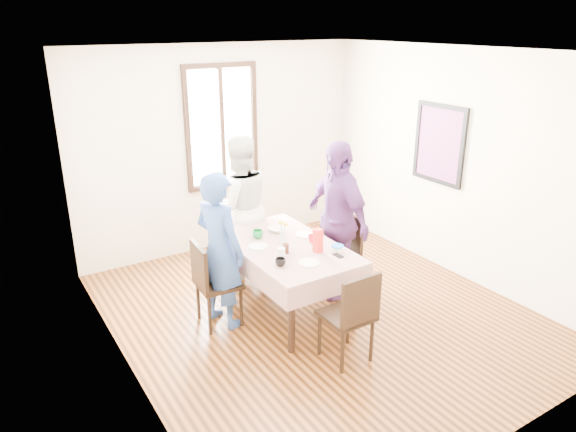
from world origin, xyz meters
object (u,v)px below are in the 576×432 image
Objects in this scene: chair_right at (337,255)px; person_far at (240,208)px; chair_near at (346,315)px; person_right at (336,219)px; chair_left at (218,283)px; person_left at (218,250)px; dining_table at (285,278)px; chair_far at (240,239)px.

person_far is at bearing 40.07° from chair_right.
person_right is (0.70, 1.09, 0.43)m from chair_near.
person_left is at bearing 94.16° from chair_left.
person_right reaches higher than chair_near.
dining_table is 1.66× the size of chair_left.
dining_table is at bearing 97.51° from chair_right.
chair_near is 1.42m from person_left.
chair_left is 1.00× the size of chair_far.
person_right is at bearing 132.60° from chair_far.
person_left is 0.91× the size of person_right.
chair_left is 1.00× the size of chair_near.
chair_left is 1.38m from chair_near.
person_far reaches higher than chair_left.
chair_near is 0.51× the size of person_right.
chair_left is at bearing 58.92° from person_far.
chair_near is 0.52× the size of person_far.
chair_left is at bearing 71.23° from person_left.
person_right is (0.70, -0.97, 0.02)m from person_far.
dining_table is at bearing -83.87° from person_right.
chair_right is 1.00× the size of chair_far.
chair_left is at bearing -91.58° from person_right.
chair_right is at bearing 3.78° from dining_table.
person_left reaches higher than chair_far.
chair_near is (0.00, -2.08, 0.00)m from chair_far.
chair_right is at bearing -112.59° from person_left.
person_right is (1.39, -0.09, 0.08)m from person_left.
person_far reaches higher than chair_near.
person_far is 0.98× the size of person_right.
person_left reaches higher than chair_left.
chair_right is 0.51× the size of person_right.
chair_far is 1.29m from person_right.
chair_left is 1.44m from chair_right.
chair_left is 0.52× the size of person_far.
person_far reaches higher than dining_table.
chair_far is (0.72, 0.90, 0.00)m from chair_left.
dining_table is 0.85× the size of person_right.
person_far reaches higher than chair_far.
person_left is at bearing 59.67° from person_far.
dining_table is 1.66× the size of chair_far.
person_right is at bearing -112.64° from person_left.
chair_left is 1.21m from person_far.
chair_far is 0.56× the size of person_left.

